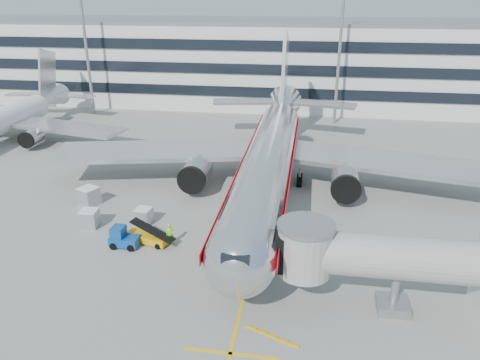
# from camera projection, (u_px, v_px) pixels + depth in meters

# --- Properties ---
(ground) EXTENTS (180.00, 180.00, 0.00)m
(ground) POSITION_uv_depth(u_px,v_px,m) (257.00, 242.00, 41.66)
(ground) COLOR gray
(ground) RESTS_ON ground
(lead_in_line) EXTENTS (0.25, 70.00, 0.01)m
(lead_in_line) POSITION_uv_depth(u_px,v_px,m) (268.00, 196.00, 50.81)
(lead_in_line) COLOR #EFB40C
(lead_in_line) RESTS_ON ground
(stop_bar) EXTENTS (6.00, 0.25, 0.01)m
(stop_bar) POSITION_uv_depth(u_px,v_px,m) (230.00, 353.00, 28.84)
(stop_bar) COLOR #EFB40C
(stop_bar) RESTS_ON ground
(main_jet) EXTENTS (50.95, 48.70, 16.06)m
(main_jet) POSITION_uv_depth(u_px,v_px,m) (271.00, 155.00, 50.79)
(main_jet) COLOR silver
(main_jet) RESTS_ON ground
(jet_bridge) EXTENTS (17.80, 4.50, 7.00)m
(jet_bridge) POSITION_uv_depth(u_px,v_px,m) (425.00, 264.00, 31.15)
(jet_bridge) COLOR silver
(jet_bridge) RESTS_ON ground
(terminal) EXTENTS (150.00, 24.25, 15.60)m
(terminal) POSITION_uv_depth(u_px,v_px,m) (293.00, 62.00, 91.77)
(terminal) COLOR silver
(terminal) RESTS_ON ground
(light_mast_west) EXTENTS (2.40, 1.20, 25.45)m
(light_mast_west) POSITION_uv_depth(u_px,v_px,m) (84.00, 28.00, 79.48)
(light_mast_west) COLOR gray
(light_mast_west) RESTS_ON ground
(light_mast_centre) EXTENTS (2.40, 1.20, 25.45)m
(light_mast_centre) POSITION_uv_depth(u_px,v_px,m) (341.00, 31.00, 73.37)
(light_mast_centre) COLOR gray
(light_mast_centre) RESTS_ON ground
(belt_loader) EXTENTS (4.25, 2.41, 1.99)m
(belt_loader) POSITION_uv_depth(u_px,v_px,m) (148.00, 237.00, 41.37)
(belt_loader) COLOR #DDA109
(belt_loader) RESTS_ON ground
(baggage_tug) EXTENTS (2.52, 1.66, 1.86)m
(baggage_tug) POSITION_uv_depth(u_px,v_px,m) (123.00, 238.00, 40.63)
(baggage_tug) COLOR navy
(baggage_tug) RESTS_ON ground
(cargo_container_left) EXTENTS (1.61, 1.61, 1.55)m
(cargo_container_left) POSITION_uv_depth(u_px,v_px,m) (144.00, 216.00, 44.67)
(cargo_container_left) COLOR #AAACB1
(cargo_container_left) RESTS_ON ground
(cargo_container_right) EXTENTS (2.32, 2.32, 1.88)m
(cargo_container_right) POSITION_uv_depth(u_px,v_px,m) (89.00, 196.00, 48.55)
(cargo_container_right) COLOR #AAACB1
(cargo_container_right) RESTS_ON ground
(cargo_container_front) EXTENTS (1.72, 1.72, 1.70)m
(cargo_container_front) POSITION_uv_depth(u_px,v_px,m) (89.00, 218.00, 44.04)
(cargo_container_front) COLOR #AAACB1
(cargo_container_front) RESTS_ON ground
(ramp_worker) EXTENTS (0.86, 0.80, 1.98)m
(ramp_worker) POSITION_uv_depth(u_px,v_px,m) (170.00, 234.00, 40.92)
(ramp_worker) COLOR #85E918
(ramp_worker) RESTS_ON ground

